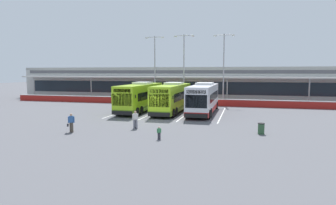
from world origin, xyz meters
TOP-DOWN VIEW (x-y plane):
  - ground_plane at (0.00, 0.00)m, footprint 200.00×200.00m
  - terminal_building at (-0.00, 26.91)m, footprint 70.00×13.00m
  - red_barrier_wall at (0.00, 14.50)m, footprint 60.00×0.40m
  - coach_bus_leftmost at (-4.34, 6.61)m, footprint 2.99×12.16m
  - coach_bus_left_centre at (-0.03, 6.54)m, footprint 2.99×12.16m
  - coach_bus_centre at (3.98, 6.59)m, footprint 2.99×12.16m
  - bay_stripe_far_west at (-6.30, 6.00)m, footprint 0.14×13.00m
  - bay_stripe_west at (-2.10, 6.00)m, footprint 0.14×13.00m
  - bay_stripe_mid_west at (2.10, 6.00)m, footprint 0.14×13.00m
  - bay_stripe_centre at (6.30, 6.00)m, footprint 0.14×13.00m
  - pedestrian_with_handbag at (-5.41, -7.82)m, footprint 0.64×0.44m
  - pedestrian_in_dark_coat at (-0.70, -4.95)m, footprint 0.46×0.44m
  - pedestrian_child at (2.57, -8.50)m, footprint 0.31×0.22m
  - lamp_post_west at (-5.61, 17.27)m, footprint 3.24×0.28m
  - lamp_post_centre at (-0.53, 16.52)m, footprint 3.24×0.28m
  - lamp_post_east at (5.67, 17.26)m, footprint 3.24×0.28m
  - litter_bin at (10.20, -4.56)m, footprint 0.54×0.54m

SIDE VIEW (x-z plane):
  - ground_plane at x=0.00m, z-range 0.00..0.00m
  - bay_stripe_far_west at x=-6.30m, z-range 0.00..0.01m
  - bay_stripe_west at x=-2.10m, z-range 0.00..0.01m
  - bay_stripe_mid_west at x=2.10m, z-range 0.00..0.01m
  - bay_stripe_centre at x=6.30m, z-range 0.00..0.01m
  - litter_bin at x=10.20m, z-range 0.00..0.93m
  - pedestrian_child at x=2.57m, z-range 0.04..1.04m
  - red_barrier_wall at x=0.00m, z-range 0.01..1.10m
  - pedestrian_with_handbag at x=-5.41m, z-range 0.05..1.67m
  - pedestrian_in_dark_coat at x=-0.70m, z-range 0.06..1.68m
  - coach_bus_leftmost at x=-4.34m, z-range -0.10..3.68m
  - coach_bus_left_centre at x=-0.03m, z-range -0.10..3.68m
  - coach_bus_centre at x=3.98m, z-range -0.10..3.68m
  - terminal_building at x=0.00m, z-range 0.01..6.01m
  - lamp_post_west at x=-5.61m, z-range 0.79..11.79m
  - lamp_post_centre at x=-0.53m, z-range 0.79..11.79m
  - lamp_post_east at x=5.67m, z-range 0.79..11.79m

